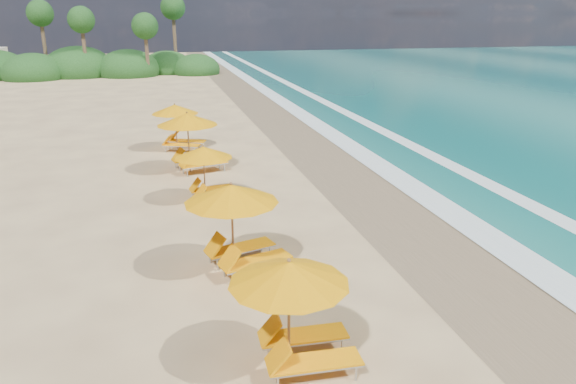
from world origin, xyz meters
TOP-DOWN VIEW (x-y plane):
  - ground at (0.00, 0.00)m, footprint 160.00×160.00m
  - wet_sand at (4.00, 0.00)m, footprint 4.00×160.00m
  - surf_foam at (6.70, 0.00)m, footprint 4.00×160.00m
  - station_1 at (-1.39, -6.42)m, footprint 2.40×2.22m
  - station_2 at (-1.80, -2.24)m, footprint 2.95×2.86m
  - station_3 at (-1.99, 3.23)m, footprint 2.35×2.24m
  - station_4 at (-2.21, 7.16)m, footprint 3.09×3.00m
  - station_5 at (-2.56, 11.01)m, footprint 2.89×2.86m
  - treeline at (-9.94, 45.51)m, footprint 25.80×8.80m

SIDE VIEW (x-z plane):
  - ground at x=0.00m, z-range 0.00..0.00m
  - wet_sand at x=4.00m, z-range 0.00..0.01m
  - surf_foam at x=6.70m, z-range 0.02..0.03m
  - treeline at x=-9.94m, z-range -3.87..5.86m
  - station_3 at x=-1.99m, z-range 0.12..2.12m
  - station_1 at x=-1.39m, z-range 0.13..2.32m
  - station_5 at x=-2.56m, z-range 0.13..2.35m
  - station_2 at x=-1.80m, z-range 0.14..2.49m
  - station_4 at x=-2.21m, z-range 0.15..2.63m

